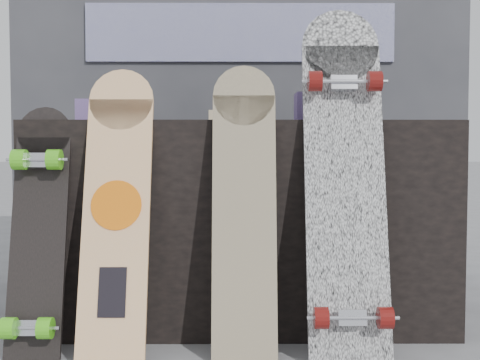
{
  "coord_description": "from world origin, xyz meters",
  "views": [
    {
      "loc": [
        -0.02,
        -1.91,
        0.7
      ],
      "look_at": [
        -0.01,
        0.2,
        0.59
      ],
      "focal_mm": 45.0,
      "sensor_mm": 36.0,
      "label": 1
    }
  ],
  "objects_px": {
    "longboard_geisha": "(117,202)",
    "longboard_celtic": "(244,199)",
    "vendor_table": "(241,223)",
    "longboard_cascadia": "(345,171)",
    "skateboard_dark": "(37,227)"
  },
  "relations": [
    {
      "from": "longboard_geisha",
      "to": "longboard_celtic",
      "type": "height_order",
      "value": "longboard_celtic"
    },
    {
      "from": "vendor_table",
      "to": "longboard_cascadia",
      "type": "height_order",
      "value": "longboard_cascadia"
    },
    {
      "from": "longboard_geisha",
      "to": "longboard_celtic",
      "type": "bearing_deg",
      "value": -1.31
    },
    {
      "from": "skateboard_dark",
      "to": "longboard_celtic",
      "type": "bearing_deg",
      "value": -0.3
    },
    {
      "from": "longboard_celtic",
      "to": "longboard_cascadia",
      "type": "bearing_deg",
      "value": 2.04
    },
    {
      "from": "longboard_geisha",
      "to": "skateboard_dark",
      "type": "height_order",
      "value": "longboard_geisha"
    },
    {
      "from": "vendor_table",
      "to": "longboard_geisha",
      "type": "height_order",
      "value": "longboard_geisha"
    },
    {
      "from": "vendor_table",
      "to": "longboard_celtic",
      "type": "distance_m",
      "value": 0.41
    },
    {
      "from": "longboard_geisha",
      "to": "skateboard_dark",
      "type": "relative_size",
      "value": 1.16
    },
    {
      "from": "longboard_geisha",
      "to": "longboard_cascadia",
      "type": "distance_m",
      "value": 0.78
    },
    {
      "from": "longboard_cascadia",
      "to": "vendor_table",
      "type": "bearing_deg",
      "value": 133.21
    },
    {
      "from": "vendor_table",
      "to": "longboard_celtic",
      "type": "bearing_deg",
      "value": -88.83
    },
    {
      "from": "longboard_geisha",
      "to": "longboard_cascadia",
      "type": "xyz_separation_m",
      "value": [
        0.78,
        0.0,
        0.1
      ]
    },
    {
      "from": "vendor_table",
      "to": "longboard_geisha",
      "type": "bearing_deg",
      "value": -138.54
    },
    {
      "from": "vendor_table",
      "to": "longboard_celtic",
      "type": "height_order",
      "value": "longboard_celtic"
    }
  ]
}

